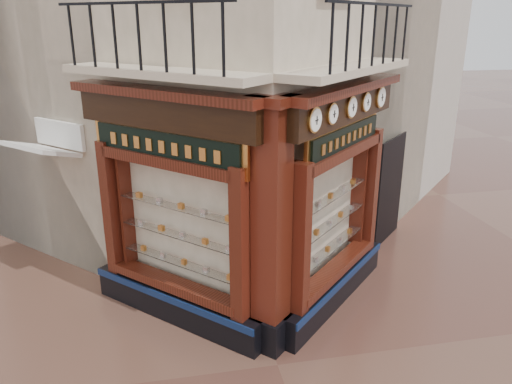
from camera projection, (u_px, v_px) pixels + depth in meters
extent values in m
plane|color=#512F25|center=(278.00, 365.00, 7.53)|extent=(80.00, 80.00, 0.00)
cube|color=black|center=(176.00, 305.00, 8.60)|extent=(2.72, 2.72, 0.55)
cube|color=#0D1D43|center=(168.00, 299.00, 8.38)|extent=(2.50, 2.50, 0.12)
cube|color=#361309|center=(241.00, 245.00, 7.37)|extent=(0.37, 0.37, 2.45)
cube|color=#361309|center=(113.00, 208.00, 8.84)|extent=(0.37, 0.37, 2.45)
cube|color=#FFF0C1|center=(185.00, 220.00, 8.37)|extent=(1.80, 1.80, 2.10)
cube|color=black|center=(165.00, 113.00, 7.52)|extent=(2.69, 2.69, 0.50)
cube|color=#361309|center=(161.00, 93.00, 7.36)|extent=(2.86, 2.86, 0.14)
cube|color=black|center=(334.00, 288.00, 9.13)|extent=(2.72, 2.72, 0.55)
cube|color=#0D1D43|center=(344.00, 281.00, 8.96)|extent=(2.50, 2.50, 0.12)
cube|color=#361309|center=(299.00, 240.00, 7.53)|extent=(0.37, 0.37, 2.45)
cube|color=#361309|center=(369.00, 190.00, 9.73)|extent=(0.37, 0.37, 2.45)
cube|color=#FFF0C1|center=(321.00, 210.00, 8.81)|extent=(1.80, 1.80, 2.10)
cube|color=black|center=(344.00, 107.00, 8.04)|extent=(2.69, 2.69, 0.50)
cube|color=#361309|center=(349.00, 88.00, 7.90)|extent=(2.86, 2.86, 0.14)
cube|color=black|center=(270.00, 330.00, 7.90)|extent=(0.78, 0.78, 0.55)
cube|color=#361309|center=(272.00, 218.00, 7.27)|extent=(0.64, 0.64, 3.50)
cube|color=#361309|center=(273.00, 100.00, 6.70)|extent=(0.85, 0.85, 0.14)
cube|color=beige|center=(158.00, 73.00, 7.25)|extent=(2.97, 2.97, 0.12)
cube|color=black|center=(136.00, 3.00, 6.68)|extent=(2.36, 2.36, 0.04)
cube|color=beige|center=(351.00, 69.00, 7.80)|extent=(2.97, 2.97, 0.12)
cube|color=black|center=(376.00, 4.00, 7.31)|extent=(2.36, 2.36, 0.04)
cylinder|color=#C89042|center=(314.00, 120.00, 6.90)|extent=(0.30, 0.30, 0.37)
cylinder|color=white|center=(316.00, 120.00, 6.89)|extent=(0.24, 0.24, 0.32)
cube|color=black|center=(317.00, 120.00, 6.88)|extent=(0.02, 0.02, 0.12)
cube|color=black|center=(317.00, 120.00, 6.88)|extent=(0.07, 0.07, 0.01)
cylinder|color=#C89042|center=(332.00, 114.00, 7.34)|extent=(0.27, 0.27, 0.33)
cylinder|color=white|center=(334.00, 114.00, 7.33)|extent=(0.21, 0.21, 0.28)
cube|color=black|center=(335.00, 114.00, 7.32)|extent=(0.02, 0.02, 0.11)
cube|color=black|center=(335.00, 114.00, 7.32)|extent=(0.07, 0.07, 0.01)
cylinder|color=#C89042|center=(351.00, 107.00, 7.89)|extent=(0.29, 0.29, 0.35)
cylinder|color=white|center=(353.00, 107.00, 7.87)|extent=(0.23, 0.23, 0.30)
cube|color=black|center=(354.00, 107.00, 7.86)|extent=(0.02, 0.02, 0.12)
cube|color=black|center=(354.00, 107.00, 7.86)|extent=(0.07, 0.07, 0.01)
cylinder|color=#C89042|center=(366.00, 102.00, 8.37)|extent=(0.27, 0.27, 0.33)
cylinder|color=white|center=(367.00, 102.00, 8.35)|extent=(0.21, 0.21, 0.28)
cube|color=black|center=(368.00, 102.00, 8.34)|extent=(0.02, 0.02, 0.11)
cube|color=black|center=(368.00, 102.00, 8.34)|extent=(0.07, 0.07, 0.01)
cylinder|color=#C89042|center=(380.00, 97.00, 8.90)|extent=(0.31, 0.31, 0.39)
cylinder|color=white|center=(382.00, 97.00, 8.88)|extent=(0.25, 0.25, 0.34)
cube|color=black|center=(383.00, 97.00, 8.88)|extent=(0.02, 0.02, 0.13)
cube|color=black|center=(383.00, 97.00, 8.88)|extent=(0.08, 0.08, 0.01)
cube|color=#D68D3F|center=(165.00, 146.00, 7.65)|extent=(2.25, 2.25, 0.60)
cube|color=black|center=(163.00, 146.00, 7.62)|extent=(2.09, 2.09, 0.45)
cube|color=#D68D3F|center=(344.00, 137.00, 8.19)|extent=(1.93, 1.93, 0.52)
cube|color=black|center=(346.00, 138.00, 8.16)|extent=(1.80, 1.80, 0.39)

